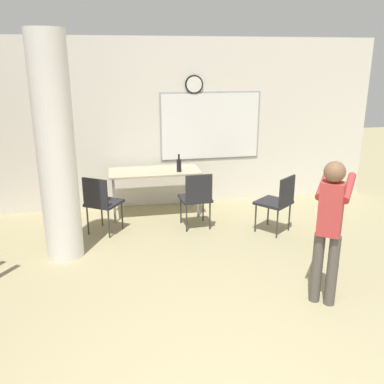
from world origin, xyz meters
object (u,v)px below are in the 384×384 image
Objects in this scene: folding_table at (155,174)px; chair_mid_room at (278,200)px; person_playing_side at (330,222)px; chair_table_left at (101,200)px; bottle_on_table at (179,165)px; chair_table_right at (196,196)px.

folding_table is 2.01m from chair_mid_room.
chair_table_left is at bearing 134.43° from person_playing_side.
folding_table is 0.94× the size of person_playing_side.
chair_table_right is (0.16, -0.58, -0.34)m from bottle_on_table.
person_playing_side reaches higher than folding_table.
chair_mid_room is at bearing -10.55° from chair_table_left.
bottle_on_table is (0.37, -0.15, 0.17)m from folding_table.
chair_mid_room is at bearing -37.35° from bottle_on_table.
chair_table_right is 1.19m from chair_mid_room.
chair_mid_room is (1.66, -1.13, -0.17)m from folding_table.
person_playing_side reaches higher than chair_table_right.
bottle_on_table is at bearing 105.51° from chair_table_right.
chair_table_left is 0.57× the size of person_playing_side.
folding_table is 1.66× the size of chair_table_right.
folding_table is 0.92m from chair_table_right.
bottle_on_table is 0.32× the size of chair_table_right.
folding_table is 5.12× the size of bottle_on_table.
chair_table_left is (-0.85, -0.66, -0.17)m from folding_table.
person_playing_side is (-0.23, -1.86, 0.39)m from chair_mid_room.
folding_table is at bearing 115.55° from person_playing_side.
person_playing_side is at bearing -68.47° from chair_table_right.
person_playing_side is at bearing -69.66° from bottle_on_table.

